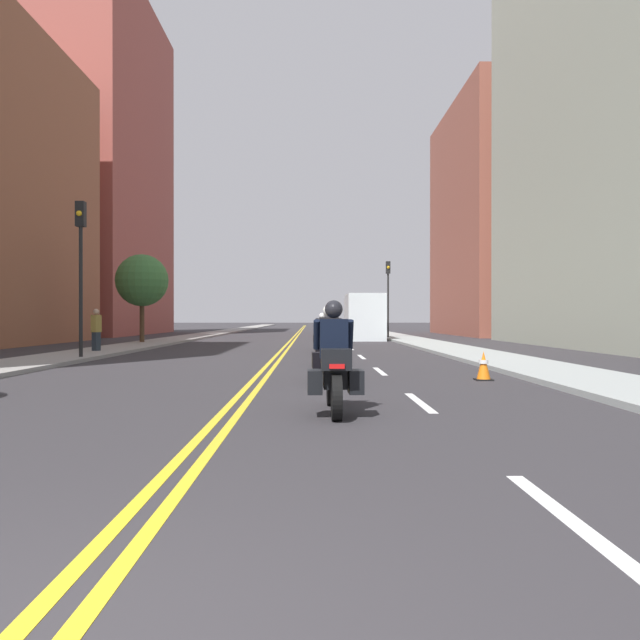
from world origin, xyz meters
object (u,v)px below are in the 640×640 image
Objects in this scene: parked_truck at (363,319)px; traffic_light_near at (81,252)px; motorcycle_0 at (334,368)px; motorcycle_4 at (322,335)px; traffic_cone_0 at (484,366)px; street_tree_0 at (142,281)px; motorcycle_2 at (328,342)px; motorcycle_3 at (330,337)px; motorcycle_1 at (329,352)px; pedestrian_1 at (96,331)px; traffic_light_far at (388,286)px.

traffic_light_near is at bearing -118.57° from parked_truck.
motorcycle_0 is 18.01m from motorcycle_4.
traffic_cone_0 is 0.14× the size of street_tree_0.
motorcycle_0 is 5.92m from traffic_cone_0.
motorcycle_2 is 21.65m from parked_truck.
motorcycle_3 is 8.88m from traffic_light_near.
parked_truck is at bearing 79.31° from motorcycle_2.
motorcycle_4 is 10.61m from traffic_light_near.
motorcycle_0 is 9.37m from motorcycle_2.
traffic_cone_0 is at bearing -57.09° from street_tree_0.
motorcycle_2 is at bearing -89.39° from motorcycle_4.
motorcycle_1 is 1.01× the size of motorcycle_3.
motorcycle_1 is 0.35× the size of parked_truck.
motorcycle_2 is 8.64m from motorcycle_4.
traffic_light_far is at bearing 162.45° from pedestrian_1.
pedestrian_1 reaches higher than motorcycle_3.
pedestrian_1 is (-13.18, -17.66, -2.60)m from traffic_light_far.
traffic_cone_0 is at bearing 53.67° from motorcycle_0.
parked_truck is (2.91, 30.83, 0.63)m from motorcycle_0.
traffic_cone_0 is (3.43, 4.81, -0.33)m from motorcycle_0.
traffic_light_near is 24.81m from traffic_light_far.
street_tree_0 is (-9.15, 19.77, 2.64)m from motorcycle_1.
motorcycle_4 is 0.45× the size of street_tree_0.
traffic_light_near is 0.78× the size of parked_truck.
motorcycle_2 is 4.59m from motorcycle_3.
parked_truck is at bearing 61.43° from traffic_light_near.
motorcycle_4 is 11.40m from street_tree_0.
motorcycle_0 is 4.39m from motorcycle_1.
traffic_light_far is at bearing 73.35° from motorcycle_4.
motorcycle_0 is 0.33× the size of parked_truck.
motorcycle_3 is at bearing 85.21° from motorcycle_1.
motorcycle_2 reaches higher than traffic_cone_0.
motorcycle_2 is 5.62m from traffic_cone_0.
traffic_cone_0 is at bearing -75.51° from motorcycle_4.
motorcycle_0 is 30.97m from parked_truck.
parked_truck reaches higher than motorcycle_4.
parked_truck reaches higher than pedestrian_1.
motorcycle_1 is 0.49× the size of street_tree_0.
motorcycle_3 is (0.35, 13.96, 0.01)m from motorcycle_0.
motorcycle_0 is at bearing -93.75° from motorcycle_1.
traffic_light_near reaches higher than street_tree_0.
motorcycle_1 reaches higher than motorcycle_4.
parked_truck reaches higher than motorcycle_0.
street_tree_0 reaches higher than motorcycle_1.
pedestrian_1 reaches higher than motorcycle_4.
pedestrian_1 is 0.26× the size of parked_truck.
pedestrian_1 is (-8.62, 5.88, 0.22)m from motorcycle_2.
traffic_light_far is at bearing 32.33° from street_tree_0.
parked_truck is (2.56, 16.87, 0.62)m from motorcycle_3.
motorcycle_4 is 13.13m from parked_truck.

